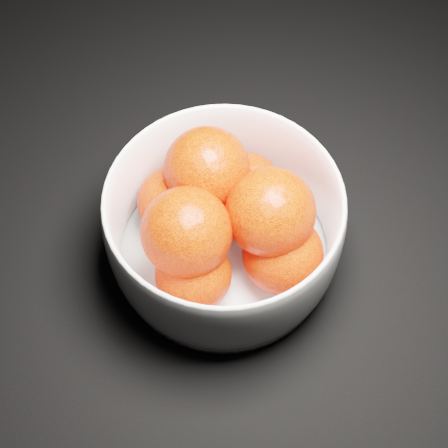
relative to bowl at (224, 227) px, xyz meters
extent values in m
cylinder|color=silver|center=(0.00, 0.00, -0.05)|extent=(0.21, 0.21, 0.01)
sphere|color=#FF290A|center=(0.03, 0.05, -0.01)|extent=(0.07, 0.07, 0.07)
sphere|color=#FF290A|center=(-0.04, 0.04, -0.01)|extent=(0.07, 0.07, 0.07)
sphere|color=#FF290A|center=(-0.03, -0.04, -0.01)|extent=(0.07, 0.07, 0.07)
sphere|color=#FF290A|center=(0.05, -0.03, -0.01)|extent=(0.07, 0.07, 0.07)
sphere|color=#FF290A|center=(-0.01, 0.04, 0.03)|extent=(0.08, 0.08, 0.08)
sphere|color=#FF290A|center=(-0.03, -0.02, 0.03)|extent=(0.08, 0.08, 0.08)
sphere|color=#FF290A|center=(0.04, -0.01, 0.03)|extent=(0.08, 0.08, 0.08)
camera|label=1|loc=(-0.03, -0.29, 0.49)|focal=50.00mm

